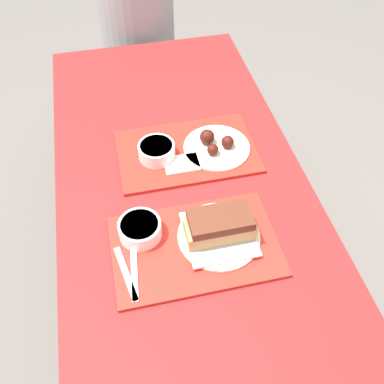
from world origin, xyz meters
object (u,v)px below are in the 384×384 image
at_px(bowl_coleslaw_near, 140,229).
at_px(person_seated_across, 136,24).
at_px(brisket_sandwich_plate, 219,229).
at_px(tray_near, 195,246).
at_px(tray_far, 187,152).
at_px(bowl_coleslaw_far, 157,150).
at_px(wings_plate_far, 216,145).

distance_m(bowl_coleslaw_near, person_seated_across, 1.25).
relative_size(bowl_coleslaw_near, brisket_sandwich_plate, 0.52).
distance_m(tray_near, tray_far, 0.37).
bearing_deg(tray_far, bowl_coleslaw_far, -176.27).
height_order(bowl_coleslaw_far, person_seated_across, person_seated_across).
distance_m(tray_near, brisket_sandwich_plate, 0.08).
height_order(tray_far, person_seated_across, person_seated_across).
distance_m(brisket_sandwich_plate, wings_plate_far, 0.36).
xyz_separation_m(brisket_sandwich_plate, bowl_coleslaw_far, (-0.11, 0.35, -0.01)).
relative_size(tray_near, person_seated_across, 0.66).
relative_size(tray_far, bowl_coleslaw_near, 3.83).
relative_size(tray_far, wings_plate_far, 2.06).
relative_size(wings_plate_far, person_seated_across, 0.32).
bearing_deg(person_seated_across, brisket_sandwich_plate, -87.34).
distance_m(bowl_coleslaw_near, wings_plate_far, 0.41).
bearing_deg(brisket_sandwich_plate, wings_plate_far, 76.74).
height_order(brisket_sandwich_plate, person_seated_across, person_seated_across).
bearing_deg(person_seated_across, wings_plate_far, -81.47).
bearing_deg(brisket_sandwich_plate, bowl_coleslaw_far, 108.05).
distance_m(brisket_sandwich_plate, person_seated_across, 1.29).
bearing_deg(wings_plate_far, person_seated_across, 98.53).
distance_m(bowl_coleslaw_far, person_seated_across, 0.94).
bearing_deg(wings_plate_far, tray_far, 173.77).
xyz_separation_m(wings_plate_far, person_seated_across, (-0.14, 0.95, -0.05)).
xyz_separation_m(tray_near, brisket_sandwich_plate, (0.07, 0.01, 0.04)).
bearing_deg(tray_far, wings_plate_far, -6.23).
height_order(tray_near, wings_plate_far, wings_plate_far).
distance_m(tray_near, bowl_coleslaw_far, 0.37).
xyz_separation_m(brisket_sandwich_plate, wings_plate_far, (0.08, 0.35, -0.02)).
relative_size(bowl_coleslaw_near, bowl_coleslaw_far, 1.00).
bearing_deg(bowl_coleslaw_far, tray_near, -83.16).
bearing_deg(wings_plate_far, brisket_sandwich_plate, -103.26).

